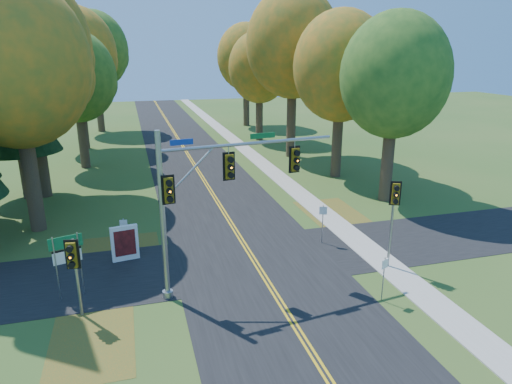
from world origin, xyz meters
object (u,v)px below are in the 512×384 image
object	(u,v)px
east_signal_pole	(394,203)
route_sign_cluster	(67,254)
traffic_mast	(209,189)
info_kiosk	(125,243)

from	to	relation	value
east_signal_pole	route_sign_cluster	distance (m)	14.71
traffic_mast	east_signal_pole	bearing A→B (deg)	-10.46
route_sign_cluster	info_kiosk	bearing A→B (deg)	36.97
route_sign_cluster	info_kiosk	xyz separation A→B (m)	(2.27, 3.09, -1.12)
east_signal_pole	route_sign_cluster	bearing A→B (deg)	-162.85
east_signal_pole	route_sign_cluster	xyz separation A→B (m)	(-14.59, 1.33, -1.33)
info_kiosk	east_signal_pole	bearing A→B (deg)	-29.14
east_signal_pole	traffic_mast	bearing A→B (deg)	-160.19
traffic_mast	route_sign_cluster	xyz separation A→B (m)	(-5.93, 0.94, -2.63)
route_sign_cluster	info_kiosk	world-z (taller)	route_sign_cluster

